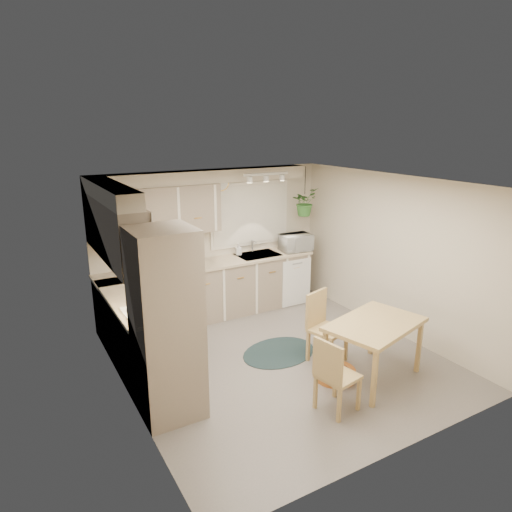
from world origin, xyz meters
The scene contains 35 objects.
floor centered at (0.00, 0.00, 0.00)m, with size 4.20×4.20×0.00m, color slate.
ceiling centered at (0.00, 0.00, 2.40)m, with size 4.20×4.20×0.00m, color silver.
wall_back centered at (0.00, 2.10, 1.20)m, with size 4.00×0.04×2.40m, color beige.
wall_front centered at (0.00, -2.10, 1.20)m, with size 4.00×0.04×2.40m, color beige.
wall_left centered at (-2.00, 0.00, 1.20)m, with size 0.04×4.20×2.40m, color beige.
wall_right centered at (2.00, 0.00, 1.20)m, with size 0.04×4.20×2.40m, color beige.
base_cab_left centered at (-1.70, 0.88, 0.45)m, with size 0.60×1.85×0.90m, color gray.
base_cab_back centered at (-0.20, 1.80, 0.45)m, with size 3.60×0.60×0.90m, color gray.
counter_left centered at (-1.69, 0.88, 0.92)m, with size 0.64×1.89×0.04m, color beige.
counter_back centered at (-0.20, 1.79, 0.92)m, with size 3.64×0.64×0.04m, color beige.
oven_stack centered at (-1.68, -0.38, 1.05)m, with size 0.65×0.65×2.10m, color gray.
wall_oven_face centered at (-1.35, -0.38, 1.05)m, with size 0.02×0.56×0.58m, color silver.
upper_cab_left centered at (-1.82, 1.00, 1.83)m, with size 0.35×2.00×0.75m, color gray.
upper_cab_back centered at (-1.00, 1.93, 1.83)m, with size 2.00×0.35×0.75m, color gray.
soffit_left centered at (-1.85, 1.00, 2.30)m, with size 0.30×2.00×0.20m, color beige.
soffit_back centered at (-0.20, 1.95, 2.30)m, with size 3.60×0.30×0.20m, color beige.
cooktop centered at (-1.68, 0.30, 0.94)m, with size 0.52×0.58×0.02m, color silver.
range_hood centered at (-1.70, 0.30, 1.40)m, with size 0.40×0.60×0.14m, color silver.
window_blinds centered at (0.70, 2.07, 1.60)m, with size 1.40×0.02×1.00m, color silver.
window_frame centered at (0.70, 2.08, 1.60)m, with size 1.50×0.02×1.10m, color beige.
sink centered at (0.70, 1.80, 0.90)m, with size 0.70×0.48×0.10m, color #95979C.
dishwasher_front centered at (1.30, 1.49, 0.42)m, with size 0.58×0.01×0.83m, color silver.
track_light_bar centered at (0.70, 1.55, 2.33)m, with size 0.80×0.04×0.04m, color silver.
wall_clock centered at (0.15, 2.07, 2.18)m, with size 0.30×0.30×0.03m, color gold.
dining_table centered at (0.77, -0.95, 0.38)m, with size 1.20×0.80×0.76m, color tan.
chair_left centered at (-0.04, -1.25, 0.44)m, with size 0.41×0.41×0.89m, color tan.
chair_back centered at (0.55, -0.33, 0.47)m, with size 0.44×0.44×0.95m, color tan.
braided_rug centered at (0.10, 0.18, 0.01)m, with size 1.11×0.83×0.01m, color black.
pet_bed centered at (0.36, -0.74, 0.06)m, with size 0.52×0.52×0.12m, color #B86B24.
microwave centered at (1.41, 1.70, 1.12)m, with size 0.53×0.30×0.36m, color silver.
soap_bottle centered at (0.40, 1.95, 0.99)m, with size 0.09×0.20×0.09m, color silver.
hanging_plant centered at (1.57, 1.70, 1.74)m, with size 0.43×0.48×0.37m, color #306428.
coffee_maker centered at (-1.07, 1.80, 1.11)m, with size 0.19×0.24×0.35m, color black.
toaster centered at (-0.66, 1.82, 1.02)m, with size 0.26×0.15×0.16m, color #95979C.
knife_block centered at (-0.48, 1.85, 1.06)m, with size 0.11×0.11×0.24m, color tan.
Camera 1 is at (-3.04, -4.67, 3.09)m, focal length 32.00 mm.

